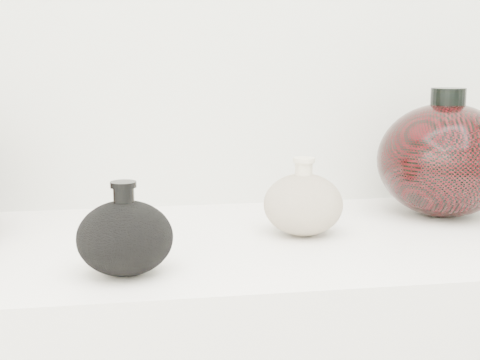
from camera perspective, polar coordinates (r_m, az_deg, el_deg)
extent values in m
cube|color=white|center=(1.05, 0.71, -5.76)|extent=(1.20, 0.50, 0.03)
ellipsoid|color=black|center=(0.88, -9.78, -4.89)|extent=(0.16, 0.16, 0.10)
cylinder|color=black|center=(0.87, -9.90, -1.32)|extent=(0.04, 0.04, 0.03)
cylinder|color=black|center=(0.87, -9.93, -0.38)|extent=(0.04, 0.04, 0.01)
ellipsoid|color=beige|center=(1.06, 5.41, -2.09)|extent=(0.15, 0.15, 0.10)
cylinder|color=beige|center=(1.05, 5.46, 0.91)|extent=(0.03, 0.03, 0.03)
cylinder|color=beige|center=(1.05, 5.48, 1.71)|extent=(0.04, 0.04, 0.01)
ellipsoid|color=black|center=(1.23, 17.07, 1.63)|extent=(0.26, 0.26, 0.20)
cylinder|color=black|center=(1.22, 17.34, 6.63)|extent=(0.07, 0.07, 0.04)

